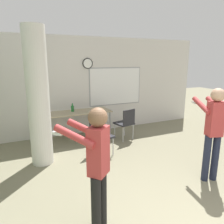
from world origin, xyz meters
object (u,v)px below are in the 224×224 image
Objects in this scene: bottle_on_table at (73,108)px; chair_table_right at (126,122)px; folding_table at (77,114)px; person_playing_front at (97,163)px; person_playing_side at (213,127)px; chair_table_front at (100,133)px.

bottle_on_table is 1.50m from chair_table_right.
person_playing_front is (-0.71, -3.42, 0.24)m from folding_table.
bottle_on_table is 0.13× the size of person_playing_side.
chair_table_right is 1.14m from chair_table_front.
bottle_on_table reaches higher than chair_table_front.
bottle_on_table is (-0.09, 0.09, 0.14)m from folding_table.
person_playing_front is at bearing -171.16° from person_playing_side.
person_playing_side is at bearing -52.94° from chair_table_front.
folding_table is 2.13× the size of chair_table_right.
folding_table is at bearing 117.70° from person_playing_side.
person_playing_side is at bearing 8.84° from person_playing_front.
bottle_on_table reaches higher than folding_table.
person_playing_front reaches higher than chair_table_right.
chair_table_right is (1.18, -0.61, -0.21)m from folding_table.
bottle_on_table is 0.26× the size of chair_table_right.
folding_table is 0.19m from bottle_on_table.
bottle_on_table is 3.57m from person_playing_front.
chair_table_front is (0.20, -1.20, -0.21)m from folding_table.
folding_table is at bearing -43.03° from bottle_on_table.
chair_table_right is 3.41m from person_playing_front.
folding_table is 1.14× the size of person_playing_front.
person_playing_front is (-0.91, -2.22, 0.45)m from chair_table_front.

